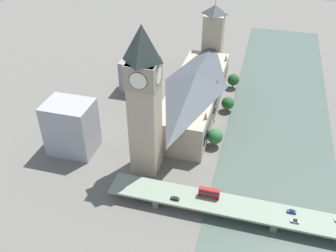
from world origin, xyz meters
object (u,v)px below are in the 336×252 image
(car_southbound_mid, at_px, (295,221))
(victoria_tower, at_px, (213,40))
(road_bridge, at_px, (275,215))
(car_northbound_tail, at_px, (175,198))
(clock_tower, at_px, (144,99))
(parliament_hall, at_px, (195,93))
(car_northbound_lead, at_px, (292,212))
(double_decker_bus_mid, at_px, (209,193))

(car_southbound_mid, bearing_deg, victoria_tower, -66.79)
(victoria_tower, xyz_separation_m, road_bridge, (-55.97, 148.06, -21.89))
(road_bridge, distance_m, car_northbound_tail, 47.03)
(clock_tower, distance_m, car_northbound_tail, 50.36)
(parliament_hall, xyz_separation_m, road_bridge, (-55.92, 84.85, -9.39))
(victoria_tower, xyz_separation_m, car_northbound_tail, (-9.11, 151.63, -20.10))
(car_northbound_tail, bearing_deg, parliament_hall, -84.15)
(road_bridge, xyz_separation_m, car_northbound_lead, (-7.17, -2.78, 1.77))
(clock_tower, xyz_separation_m, car_northbound_tail, (-22.59, 25.71, -36.95))
(parliament_hall, distance_m, car_southbound_mid, 109.00)
(parliament_hall, height_order, victoria_tower, victoria_tower)
(victoria_tower, xyz_separation_m, car_southbound_mid, (-64.61, 150.70, -20.12))
(parliament_hall, height_order, clock_tower, clock_tower)
(parliament_hall, relative_size, car_northbound_lead, 25.37)
(parliament_hall, distance_m, victoria_tower, 64.43)
(clock_tower, height_order, victoria_tower, clock_tower)
(clock_tower, height_order, double_decker_bus_mid, clock_tower)
(car_northbound_lead, relative_size, car_northbound_tail, 0.95)
(clock_tower, distance_m, car_southbound_mid, 89.88)
(clock_tower, relative_size, double_decker_bus_mid, 7.92)
(clock_tower, relative_size, car_northbound_tail, 18.91)
(road_bridge, distance_m, car_southbound_mid, 9.20)
(parliament_hall, xyz_separation_m, victoria_tower, (0.05, -63.20, 12.49))
(car_northbound_lead, relative_size, car_southbound_mid, 1.07)
(car_northbound_tail, bearing_deg, road_bridge, -175.64)
(road_bridge, relative_size, car_northbound_lead, 39.35)
(double_decker_bus_mid, relative_size, car_northbound_tail, 2.39)
(double_decker_bus_mid, xyz_separation_m, car_northbound_tail, (15.36, 6.16, -2.05))
(car_northbound_tail, bearing_deg, double_decker_bus_mid, -158.15)
(victoria_tower, xyz_separation_m, double_decker_bus_mid, (-24.47, 145.47, -18.05))
(parliament_hall, xyz_separation_m, double_decker_bus_mid, (-24.41, 82.27, -5.56))
(parliament_hall, relative_size, victoria_tower, 1.79)
(car_northbound_lead, bearing_deg, victoria_tower, -66.51)
(clock_tower, bearing_deg, car_northbound_lead, 165.82)
(parliament_hall, distance_m, car_northbound_tail, 89.22)
(car_northbound_tail, xyz_separation_m, car_southbound_mid, (-55.50, -0.94, -0.02))
(clock_tower, xyz_separation_m, road_bridge, (-69.45, 22.14, -38.73))
(parliament_hall, bearing_deg, car_southbound_mid, 126.42)
(victoria_tower, relative_size, car_southbound_mid, 15.15)
(car_southbound_mid, bearing_deg, car_northbound_tail, 0.97)
(road_bridge, bearing_deg, car_southbound_mid, 163.01)
(victoria_tower, bearing_deg, double_decker_bus_mid, 99.55)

